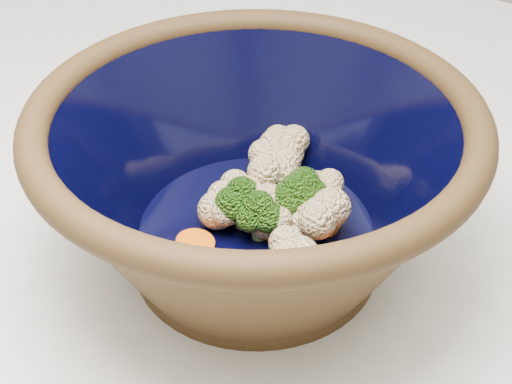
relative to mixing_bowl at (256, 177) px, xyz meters
name	(u,v)px	position (x,y,z in m)	size (l,w,h in m)	color
mixing_bowl	(256,177)	(0.00, 0.00, 0.00)	(0.37, 0.37, 0.14)	black
vegetable_pile	(278,199)	(0.01, 0.02, -0.03)	(0.13, 0.16, 0.05)	#608442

